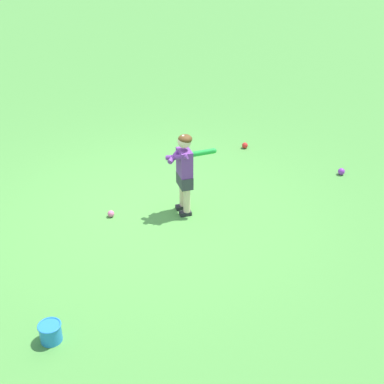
{
  "coord_description": "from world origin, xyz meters",
  "views": [
    {
      "loc": [
        1.32,
        5.65,
        3.48
      ],
      "look_at": [
        -0.37,
        0.46,
        0.45
      ],
      "focal_mm": 48.0,
      "sensor_mm": 36.0,
      "label": 1
    }
  ],
  "objects_px": {
    "play_ball_by_bucket": "(245,145)",
    "play_ball_near_batter": "(111,214)",
    "toy_bucket": "(50,332)",
    "child_batter": "(185,167)",
    "play_ball_far_right": "(341,171)"
  },
  "relations": [
    {
      "from": "play_ball_by_bucket",
      "to": "play_ball_near_batter",
      "type": "bearing_deg",
      "value": 30.22
    },
    {
      "from": "play_ball_near_batter",
      "to": "toy_bucket",
      "type": "relative_size",
      "value": 0.4
    },
    {
      "from": "child_batter",
      "to": "play_ball_by_bucket",
      "type": "bearing_deg",
      "value": -133.48
    },
    {
      "from": "play_ball_far_right",
      "to": "toy_bucket",
      "type": "bearing_deg",
      "value": 25.51
    },
    {
      "from": "play_ball_by_bucket",
      "to": "toy_bucket",
      "type": "xyz_separation_m",
      "value": [
        3.39,
        3.42,
        0.05
      ]
    },
    {
      "from": "play_ball_near_batter",
      "to": "child_batter",
      "type": "bearing_deg",
      "value": 169.42
    },
    {
      "from": "play_ball_near_batter",
      "to": "toy_bucket",
      "type": "xyz_separation_m",
      "value": [
        0.9,
        1.97,
        0.05
      ]
    },
    {
      "from": "child_batter",
      "to": "play_ball_far_right",
      "type": "xyz_separation_m",
      "value": [
        -2.52,
        -0.29,
        -0.6
      ]
    },
    {
      "from": "toy_bucket",
      "to": "child_batter",
      "type": "bearing_deg",
      "value": -135.88
    },
    {
      "from": "play_ball_far_right",
      "to": "toy_bucket",
      "type": "relative_size",
      "value": 0.47
    },
    {
      "from": "play_ball_by_bucket",
      "to": "play_ball_near_batter",
      "type": "distance_m",
      "value": 2.88
    },
    {
      "from": "play_ball_far_right",
      "to": "play_ball_by_bucket",
      "type": "distance_m",
      "value": 1.65
    },
    {
      "from": "play_ball_near_batter",
      "to": "toy_bucket",
      "type": "height_order",
      "value": "toy_bucket"
    },
    {
      "from": "play_ball_by_bucket",
      "to": "toy_bucket",
      "type": "height_order",
      "value": "toy_bucket"
    },
    {
      "from": "play_ball_near_batter",
      "to": "toy_bucket",
      "type": "bearing_deg",
      "value": 65.35
    }
  ]
}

